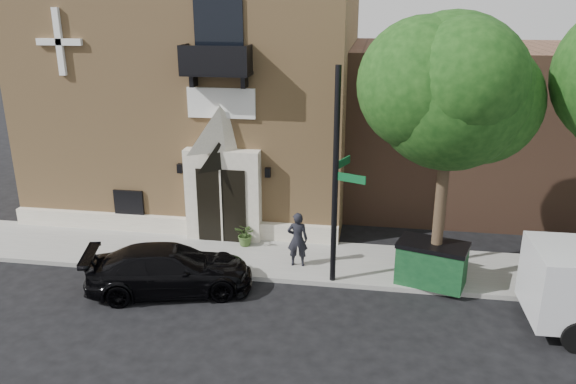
% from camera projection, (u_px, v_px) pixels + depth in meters
% --- Properties ---
extents(ground, '(120.00, 120.00, 0.00)m').
position_uv_depth(ground, '(233.00, 280.00, 17.20)').
color(ground, black).
rests_on(ground, ground).
extents(sidewalk, '(42.00, 3.00, 0.15)m').
position_uv_depth(sidewalk, '(274.00, 259.00, 18.43)').
color(sidewalk, gray).
rests_on(sidewalk, ground).
extents(church, '(12.20, 11.01, 9.30)m').
position_uv_depth(church, '(208.00, 88.00, 23.57)').
color(church, tan).
rests_on(church, ground).
extents(neighbour_building, '(18.00, 8.00, 6.40)m').
position_uv_depth(neighbour_building, '(573.00, 128.00, 22.77)').
color(neighbour_building, brown).
rests_on(neighbour_building, ground).
extents(street_tree_left, '(4.97, 4.38, 7.77)m').
position_uv_depth(street_tree_left, '(452.00, 91.00, 14.72)').
color(street_tree_left, '#38281C').
rests_on(street_tree_left, sidewalk).
extents(black_sedan, '(5.11, 3.12, 1.38)m').
position_uv_depth(black_sedan, '(170.00, 269.00, 16.33)').
color(black_sedan, black).
rests_on(black_sedan, ground).
extents(street_sign, '(0.95, 1.23, 6.35)m').
position_uv_depth(street_sign, '(336.00, 178.00, 15.85)').
color(street_sign, black).
rests_on(street_sign, sidewalk).
extents(fire_hydrant, '(0.48, 0.38, 0.84)m').
position_uv_depth(fire_hydrant, '(416.00, 271.00, 16.52)').
color(fire_hydrant, '#9F2B0B').
rests_on(fire_hydrant, sidewalk).
extents(dumpster, '(2.22, 1.64, 1.30)m').
position_uv_depth(dumpster, '(432.00, 263.00, 16.47)').
color(dumpster, '#0F381B').
rests_on(dumpster, sidewalk).
extents(planter, '(0.91, 0.85, 0.81)m').
position_uv_depth(planter, '(246.00, 234.00, 19.11)').
color(planter, '#3F5C28').
rests_on(planter, sidewalk).
extents(pedestrian_near, '(0.68, 0.47, 1.77)m').
position_uv_depth(pedestrian_near, '(298.00, 239.00, 17.54)').
color(pedestrian_near, black).
rests_on(pedestrian_near, sidewalk).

